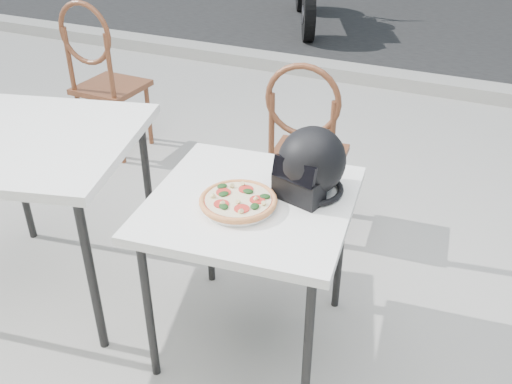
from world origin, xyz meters
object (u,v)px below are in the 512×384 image
at_px(plate, 238,205).
at_px(cafe_chair_main, 305,142).
at_px(cafe_table_side, 35,152).
at_px(cafe_chair_side, 101,71).
at_px(pizza, 238,200).
at_px(cafe_table_main, 251,213).
at_px(helmet, 310,165).

bearing_deg(plate, cafe_chair_main, 93.82).
xyz_separation_m(plate, cafe_table_side, (-0.98, 0.01, 0.01)).
distance_m(plate, cafe_chair_side, 2.08).
bearing_deg(pizza, cafe_table_side, 179.33).
xyz_separation_m(cafe_table_main, plate, (-0.02, -0.07, 0.07)).
height_order(cafe_table_main, cafe_chair_side, cafe_chair_side).
bearing_deg(cafe_table_main, plate, -106.11).
distance_m(helmet, cafe_chair_main, 0.81).
xyz_separation_m(pizza, helmet, (0.20, 0.21, 0.09)).
bearing_deg(pizza, cafe_chair_side, 141.59).
xyz_separation_m(cafe_table_main, cafe_table_side, (-1.00, -0.06, 0.08)).
height_order(plate, cafe_table_side, cafe_table_side).
bearing_deg(plate, cafe_chair_side, 141.59).
distance_m(plate, helmet, 0.31).
relative_size(cafe_table_main, plate, 2.85).
distance_m(cafe_table_main, cafe_table_side, 1.01).
bearing_deg(cafe_table_side, cafe_table_main, 3.33).
distance_m(helmet, cafe_chair_side, 2.14).
bearing_deg(plate, pizza, 79.67).
distance_m(pizza, cafe_chair_side, 2.08).
bearing_deg(helmet, cafe_table_main, -127.90).
height_order(cafe_table_main, plate, plate).
distance_m(cafe_table_main, plate, 0.10).
xyz_separation_m(plate, cafe_chair_side, (-1.63, 1.29, -0.13)).
xyz_separation_m(helmet, cafe_table_side, (-1.19, -0.20, -0.10)).
bearing_deg(cafe_chair_side, helmet, 151.61).
relative_size(cafe_table_main, cafe_chair_main, 0.83).
xyz_separation_m(pizza, cafe_chair_main, (-0.06, 0.93, -0.19)).
xyz_separation_m(pizza, cafe_table_side, (-0.98, 0.01, -0.01)).
bearing_deg(cafe_table_side, cafe_chair_side, 116.70).
bearing_deg(cafe_table_side, cafe_chair_main, 44.79).
relative_size(pizza, helmet, 0.99).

